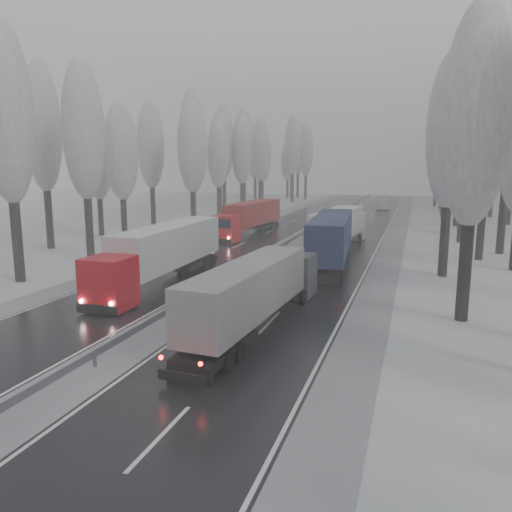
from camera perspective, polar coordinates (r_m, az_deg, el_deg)
The scene contains 55 objects.
ground at distance 19.56m, azimuth -25.00°, elevation -15.84°, with size 260.00×260.00×0.00m, color silver.
carriageway_right at distance 43.99m, azimuth 8.21°, elevation -0.64°, with size 7.50×200.00×0.03m, color black.
carriageway_left at distance 46.87m, azimuth -4.53°, elevation 0.11°, with size 7.50×200.00×0.03m, color black.
median_slush at distance 45.15m, azimuth 1.64°, elevation -0.25°, with size 3.00×200.00×0.04m, color #97999E.
shoulder_right at distance 43.46m, azimuth 14.65°, elevation -1.00°, with size 2.40×200.00×0.04m, color #97999E.
shoulder_left at distance 48.95m, azimuth -9.90°, elevation 0.43°, with size 2.40×200.00×0.04m, color #97999E.
median_guardrail at distance 45.04m, azimuth 1.64°, elevation 0.47°, with size 0.12×200.00×0.76m.
tree_16 at distance 28.49m, azimuth 23.88°, elevation 14.22°, with size 3.60×3.60×16.53m.
tree_18 at distance 39.76m, azimuth 21.47°, elevation 13.08°, with size 3.60×3.60×16.58m.
tree_20 at distance 48.11m, azimuth 24.98°, elevation 11.58°, with size 3.60×3.60×15.71m.
tree_21 at distance 52.46m, azimuth 27.10°, elevation 13.27°, with size 3.60×3.60×18.62m.
tree_22 at distance 58.41m, azimuth 22.91°, elevation 11.43°, with size 3.60×3.60×15.86m.
tree_24 at distance 64.04m, azimuth 23.50°, elevation 13.87°, with size 3.60×3.60×20.49m.
tree_26 at distance 74.15m, azimuth 22.44°, elevation 12.51°, with size 3.60×3.60×18.78m.
tree_28 at distance 84.76m, azimuth 21.09°, elevation 12.59°, with size 3.60×3.60×19.62m.
tree_29 at distance 89.33m, azimuth 25.73°, elevation 11.49°, with size 3.60×3.60×18.11m.
tree_30 at distance 94.45m, azimuth 20.88°, elevation 11.62°, with size 3.60×3.60×17.86m.
tree_31 at distance 98.88m, azimuth 24.28°, elevation 11.57°, with size 3.60×3.60×18.58m.
tree_32 at distance 101.94m, azimuth 20.71°, elevation 11.30°, with size 3.60×3.60×17.33m.
tree_33 at distance 106.07m, azimuth 22.27°, elevation 10.10°, with size 3.60×3.60×14.33m.
tree_34 at distance 109.01m, azimuth 20.08°, elevation 11.33°, with size 3.60×3.60×17.63m.
tree_35 at distance 113.66m, azimuth 24.75°, elevation 11.15°, with size 3.60×3.60×18.25m.
tree_36 at distance 118.94m, azimuth 20.61°, elevation 11.96°, with size 3.60×3.60×20.23m.
tree_37 at distance 123.33m, azimuth 23.75°, elevation 10.53°, with size 3.60×3.60×16.37m.
tree_38 at distance 129.52m, azimuth 21.14°, elevation 11.11°, with size 3.60×3.60×17.97m.
tree_39 at distance 133.66m, azimuth 22.24°, elevation 10.50°, with size 3.60×3.60×16.19m.
tree_56 at distance 39.37m, azimuth -26.64°, elevation 14.19°, with size 3.60×3.60×18.12m.
tree_58 at distance 46.36m, azimuth -19.11°, elevation 13.24°, with size 3.60×3.60×17.21m.
tree_59 at distance 54.31m, azimuth -23.23°, elevation 13.28°, with size 3.60×3.60×18.41m.
tree_60 at distance 55.71m, azimuth -15.18°, elevation 11.30°, with size 3.60×3.60×14.84m.
tree_61 at distance 62.25m, azimuth -17.65°, elevation 10.51°, with size 3.60×3.60×13.95m.
tree_62 at distance 62.24m, azimuth -7.31°, elevation 12.14°, with size 3.60×3.60×16.04m.
tree_63 at distance 69.44m, azimuth -11.93°, elevation 12.25°, with size 3.60×3.60×16.88m.
tree_64 at distance 72.19m, azimuth -7.38°, elevation 11.56°, with size 3.60×3.60×15.42m.
tree_65 at distance 76.67m, azimuth -7.36°, elevation 13.42°, with size 3.60×3.60×19.48m.
tree_66 at distance 80.97m, azimuth -4.35°, elevation 11.39°, with size 3.60×3.60×15.23m.
tree_67 at distance 85.23m, azimuth -4.20°, elevation 12.14°, with size 3.60×3.60×17.09m.
tree_68 at distance 86.75m, azimuth -1.64°, elevation 11.94°, with size 3.60×3.60×16.65m.
tree_69 at distance 92.25m, azimuth -3.70°, elevation 12.89°, with size 3.60×3.60×19.35m.
tree_70 at distance 96.23m, azimuth 0.56°, elevation 11.96°, with size 3.60×3.60×17.09m.
tree_71 at distance 101.58m, azimuth -1.38°, elevation 12.77°, with size 3.60×3.60×19.61m.
tree_72 at distance 105.90m, azimuth 0.73°, elevation 11.12°, with size 3.60×3.60×15.11m.
tree_73 at distance 110.61m, azimuth -0.10°, elevation 11.79°, with size 3.60×3.60×17.22m.
tree_74 at distance 115.34m, azimuth 4.23°, elevation 12.48°, with size 3.60×3.60×19.68m.
tree_75 at distance 121.64m, azimuth 0.42°, elevation 12.07°, with size 3.60×3.60×18.60m.
tree_76 at distance 124.23m, azimuth 5.75°, elevation 11.97°, with size 3.60×3.60×18.55m.
tree_77 at distance 129.37m, azimuth 3.64°, elevation 10.74°, with size 3.60×3.60×14.32m.
tree_78 at distance 131.45m, azimuth 4.85°, elevation 12.17°, with size 3.60×3.60×19.55m.
tree_79 at distance 135.95m, azimuth 4.07°, elevation 11.45°, with size 3.60×3.60×17.07m.
truck_grey_tarp at distance 25.41m, azimuth 0.12°, elevation -3.79°, with size 3.12×14.20×3.62m.
truck_blue_box at distance 41.65m, azimuth 8.70°, elevation 2.23°, with size 4.14×17.00×4.32m.
truck_cream_box at distance 50.35m, azimuth 9.58°, elevation 3.40°, with size 3.64×15.85×4.04m.
box_truck_distant at distance 99.19m, azimuth 14.33°, elevation 6.02°, with size 2.70×7.49×2.75m.
truck_red_white at distance 35.46m, azimuth -10.63°, elevation 0.55°, with size 2.88×16.06×4.10m.
truck_red_red at distance 59.73m, azimuth -0.72°, elevation 4.57°, with size 3.46×15.58×3.97m.
Camera 1 is at (12.44, -12.60, 8.32)m, focal length 35.00 mm.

